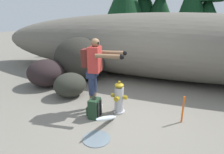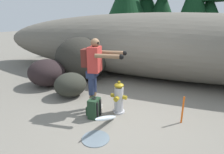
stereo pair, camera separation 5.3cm
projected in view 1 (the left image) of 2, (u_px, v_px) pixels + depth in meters
ground_plane at (123, 115)px, 4.34m from camera, size 56.00×56.00×0.04m
dirt_embankment at (155, 46)px, 6.90m from camera, size 14.50×3.20×2.34m
fire_hydrant at (119, 98)px, 4.32m from camera, size 0.39×0.34×0.78m
hydrant_water_jet at (105, 122)px, 3.72m from camera, size 0.52×1.26×0.54m
utility_worker at (95, 66)px, 4.21m from camera, size 1.03×0.64×1.72m
spare_backpack at (94, 108)px, 4.14m from camera, size 0.31×0.32×0.47m
boulder_large at (80, 59)px, 6.55m from camera, size 2.20×1.96×1.53m
boulder_mid at (46, 73)px, 6.04m from camera, size 1.39×1.29×0.88m
boulder_small at (70, 85)px, 5.24m from camera, size 1.15×1.19×0.68m
pine_tree_left at (144, 0)px, 12.82m from camera, size 2.83×2.83×5.72m
pine_tree_far_right at (207, 8)px, 10.37m from camera, size 2.40×2.40×4.96m
survey_stake at (183, 110)px, 3.90m from camera, size 0.04×0.04×0.60m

